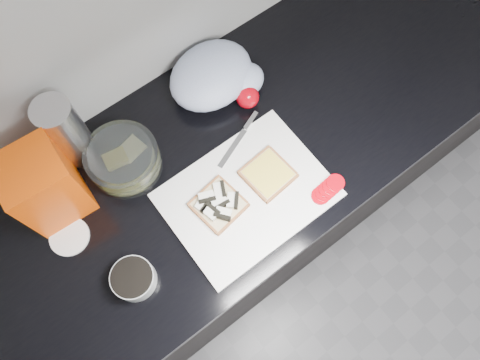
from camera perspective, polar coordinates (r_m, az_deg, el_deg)
name	(u,v)px	position (r m, az deg, el deg)	size (l,w,h in m)	color
base_cabinet	(189,236)	(1.64, -6.20, -6.75)	(3.50, 0.60, 0.86)	black
countertop	(172,193)	(1.21, -8.34, -1.56)	(3.50, 0.64, 0.04)	black
cutting_board	(247,195)	(1.17, 0.89, -1.86)	(0.40, 0.30, 0.01)	white
bread_left	(218,204)	(1.15, -2.71, -2.98)	(0.13, 0.13, 0.04)	#C9B38D
bread_right	(268,174)	(1.18, 3.43, 0.71)	(0.13, 0.13, 0.02)	#C9B38D
tomato_slices	(328,189)	(1.18, 10.67, -1.12)	(0.10, 0.06, 0.02)	#A9030E
knife	(243,132)	(1.23, 0.38, 5.85)	(0.18, 0.08, 0.01)	#BABABF
seed_tub	(133,279)	(1.13, -12.87, -11.64)	(0.10, 0.10, 0.05)	#A7ACAC
tub_lid	(69,237)	(1.22, -20.08, -6.50)	(0.10, 0.10, 0.01)	white
glass_bowl	(124,160)	(1.21, -14.01, 2.43)	(0.18, 0.18, 0.08)	silver
bread_bag	(45,187)	(1.16, -22.69, -0.75)	(0.14, 0.13, 0.22)	#E54C03
steel_canister	(67,132)	(1.20, -20.35, 5.46)	(0.09, 0.09, 0.22)	silver
grocery_bag	(216,76)	(1.28, -2.97, 12.54)	(0.26, 0.23, 0.11)	silver
whole_tomatoes	(248,97)	(1.26, 0.92, 10.09)	(0.06, 0.06, 0.06)	#A9030E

